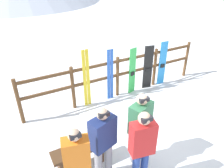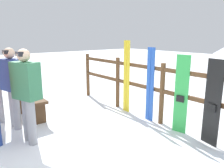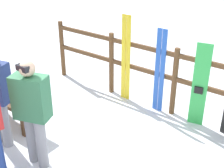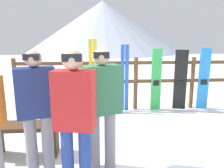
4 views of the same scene
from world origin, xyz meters
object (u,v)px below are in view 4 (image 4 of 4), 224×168
(bench, at_px, (26,133))
(snowboard_black_stripe, at_px, (180,80))
(person_plaid_green, at_px, (102,103))
(person_red, at_px, (75,114))
(person_navy, at_px, (37,105))
(snowboard_green, at_px, (156,80))
(ski_pair_yellow, at_px, (93,76))
(snowboard_blue, at_px, (204,79))
(ski_pair_blue, at_px, (125,78))

(bench, distance_m, snowboard_black_stripe, 3.73)
(bench, bearing_deg, person_plaid_green, -20.09)
(person_red, distance_m, person_navy, 0.70)
(snowboard_green, height_order, snowboard_black_stripe, snowboard_green)
(person_plaid_green, xyz_separation_m, ski_pair_yellow, (-0.13, 2.40, -0.07))
(person_red, height_order, snowboard_blue, person_red)
(bench, relative_size, person_navy, 0.70)
(snowboard_blue, bearing_deg, snowboard_green, -180.00)
(person_plaid_green, height_order, ski_pair_yellow, ski_pair_yellow)
(ski_pair_blue, distance_m, snowboard_green, 0.78)
(bench, distance_m, snowboard_green, 3.24)
(person_red, bearing_deg, ski_pair_blue, 72.22)
(snowboard_blue, bearing_deg, ski_pair_blue, 179.90)
(person_red, xyz_separation_m, snowboard_blue, (2.90, 2.88, -0.21))
(person_red, height_order, person_plaid_green, person_red)
(person_plaid_green, bearing_deg, person_navy, -178.69)
(snowboard_blue, bearing_deg, person_plaid_green, -137.32)
(bench, xyz_separation_m, person_navy, (0.31, -0.43, 0.57))
(bench, distance_m, snowboard_blue, 4.24)
(person_navy, xyz_separation_m, snowboard_black_stripe, (2.82, 2.41, -0.19))
(person_navy, height_order, snowboard_green, person_navy)
(bench, relative_size, ski_pair_blue, 0.71)
(snowboard_black_stripe, bearing_deg, person_red, -128.69)
(bench, height_order, snowboard_green, snowboard_green)
(person_red, distance_m, person_plaid_green, 0.57)
(person_plaid_green, relative_size, ski_pair_yellow, 0.94)
(bench, distance_m, person_plaid_green, 1.34)
(ski_pair_blue, xyz_separation_m, snowboard_black_stripe, (1.38, -0.00, -0.07))
(bench, relative_size, person_red, 0.69)
(bench, height_order, snowboard_blue, snowboard_blue)
(bench, bearing_deg, snowboard_green, 37.98)
(ski_pair_yellow, distance_m, ski_pair_blue, 0.76)
(bench, bearing_deg, ski_pair_blue, 48.45)
(snowboard_blue, bearing_deg, snowboard_black_stripe, -180.00)
(person_navy, height_order, ski_pair_yellow, ski_pair_yellow)
(person_navy, bearing_deg, bench, 125.71)
(ski_pair_blue, bearing_deg, person_navy, -120.87)
(person_plaid_green, height_order, snowboard_green, person_plaid_green)
(person_plaid_green, xyz_separation_m, snowboard_green, (1.40, 2.39, -0.19))
(bench, bearing_deg, snowboard_black_stripe, 32.22)
(person_navy, bearing_deg, person_red, -42.07)
(ski_pair_blue, xyz_separation_m, snowboard_blue, (1.97, -0.00, -0.05))
(person_plaid_green, bearing_deg, person_red, -121.92)
(ski_pair_yellow, distance_m, snowboard_green, 1.53)
(person_navy, height_order, snowboard_black_stripe, person_navy)
(ski_pair_yellow, xyz_separation_m, snowboard_green, (1.53, -0.00, -0.12))
(bench, relative_size, ski_pair_yellow, 0.65)
(person_navy, bearing_deg, ski_pair_yellow, 74.05)
(bench, relative_size, snowboard_green, 0.75)
(person_red, relative_size, person_plaid_green, 1.01)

